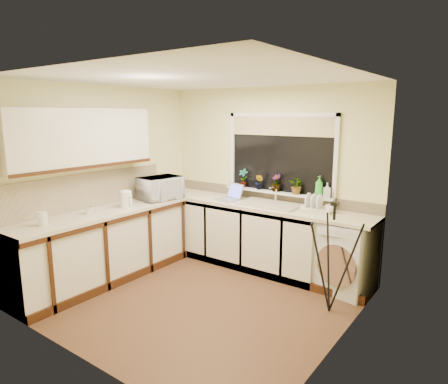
# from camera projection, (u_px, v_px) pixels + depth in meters

# --- Properties ---
(floor) EXTENTS (3.20, 3.20, 0.00)m
(floor) POSITION_uv_depth(u_px,v_px,m) (201.00, 298.00, 4.57)
(floor) COLOR brown
(floor) RESTS_ON ground
(ceiling) EXTENTS (3.20, 3.20, 0.00)m
(ceiling) POSITION_uv_depth(u_px,v_px,m) (198.00, 78.00, 4.10)
(ceiling) COLOR white
(ceiling) RESTS_ON ground
(wall_back) EXTENTS (3.20, 0.00, 3.20)m
(wall_back) POSITION_uv_depth(u_px,v_px,m) (268.00, 177.00, 5.52)
(wall_back) COLOR beige
(wall_back) RESTS_ON ground
(wall_front) EXTENTS (3.20, 0.00, 3.20)m
(wall_front) POSITION_uv_depth(u_px,v_px,m) (79.00, 224.00, 3.14)
(wall_front) COLOR beige
(wall_front) RESTS_ON ground
(wall_left) EXTENTS (0.00, 3.00, 3.00)m
(wall_left) POSITION_uv_depth(u_px,v_px,m) (106.00, 180.00, 5.26)
(wall_left) COLOR beige
(wall_left) RESTS_ON ground
(wall_right) EXTENTS (0.00, 3.00, 3.00)m
(wall_right) POSITION_uv_depth(u_px,v_px,m) (343.00, 215.00, 3.41)
(wall_right) COLOR beige
(wall_right) RESTS_ON ground
(base_cabinet_back) EXTENTS (2.55, 0.60, 0.86)m
(base_cabinet_back) POSITION_uv_depth(u_px,v_px,m) (236.00, 232.00, 5.63)
(base_cabinet_back) COLOR silver
(base_cabinet_back) RESTS_ON floor
(base_cabinet_left) EXTENTS (0.54, 2.40, 0.86)m
(base_cabinet_left) POSITION_uv_depth(u_px,v_px,m) (105.00, 247.00, 5.00)
(base_cabinet_left) COLOR silver
(base_cabinet_left) RESTS_ON floor
(worktop_back) EXTENTS (3.20, 0.60, 0.04)m
(worktop_back) POSITION_uv_depth(u_px,v_px,m) (256.00, 205.00, 5.35)
(worktop_back) COLOR beige
(worktop_back) RESTS_ON base_cabinet_back
(worktop_left) EXTENTS (0.60, 2.40, 0.04)m
(worktop_left) POSITION_uv_depth(u_px,v_px,m) (103.00, 213.00, 4.91)
(worktop_left) COLOR beige
(worktop_left) RESTS_ON base_cabinet_left
(upper_cabinet) EXTENTS (0.28, 1.90, 0.70)m
(upper_cabinet) POSITION_uv_depth(u_px,v_px,m) (81.00, 138.00, 4.69)
(upper_cabinet) COLOR silver
(upper_cabinet) RESTS_ON wall_left
(splashback_left) EXTENTS (0.02, 2.40, 0.45)m
(splashback_left) POSITION_uv_depth(u_px,v_px,m) (88.00, 191.00, 5.03)
(splashback_left) COLOR beige
(splashback_left) RESTS_ON wall_left
(splashback_back) EXTENTS (3.20, 0.02, 0.14)m
(splashback_back) POSITION_uv_depth(u_px,v_px,m) (267.00, 195.00, 5.56)
(splashback_back) COLOR beige
(splashback_back) RESTS_ON wall_back
(window_glass) EXTENTS (1.50, 0.02, 1.00)m
(window_glass) POSITION_uv_depth(u_px,v_px,m) (281.00, 154.00, 5.33)
(window_glass) COLOR black
(window_glass) RESTS_ON wall_back
(window_blind) EXTENTS (1.50, 0.02, 0.25)m
(window_blind) POSITION_uv_depth(u_px,v_px,m) (281.00, 126.00, 5.24)
(window_blind) COLOR tan
(window_blind) RESTS_ON wall_back
(windowsill) EXTENTS (1.60, 0.14, 0.03)m
(windowsill) POSITION_uv_depth(u_px,v_px,m) (278.00, 192.00, 5.39)
(windowsill) COLOR white
(windowsill) RESTS_ON wall_back
(sink) EXTENTS (0.82, 0.46, 0.03)m
(sink) POSITION_uv_depth(u_px,v_px,m) (269.00, 204.00, 5.23)
(sink) COLOR tan
(sink) RESTS_ON worktop_back
(faucet) EXTENTS (0.03, 0.03, 0.24)m
(faucet) POSITION_uv_depth(u_px,v_px,m) (276.00, 194.00, 5.35)
(faucet) COLOR silver
(faucet) RESTS_ON worktop_back
(washing_machine) EXTENTS (0.68, 0.66, 0.85)m
(washing_machine) POSITION_uv_depth(u_px,v_px,m) (346.00, 256.00, 4.70)
(washing_machine) COLOR silver
(washing_machine) RESTS_ON floor
(laptop) EXTENTS (0.39, 0.39, 0.22)m
(laptop) POSITION_uv_depth(u_px,v_px,m) (231.00, 196.00, 5.55)
(laptop) COLOR #96979D
(laptop) RESTS_ON worktop_back
(kettle) EXTENTS (0.15, 0.15, 0.20)m
(kettle) POSITION_uv_depth(u_px,v_px,m) (126.00, 200.00, 5.10)
(kettle) COLOR white
(kettle) RESTS_ON worktop_left
(dish_rack) EXTENTS (0.43, 0.37, 0.05)m
(dish_rack) POSITION_uv_depth(u_px,v_px,m) (315.00, 210.00, 4.86)
(dish_rack) COLOR beige
(dish_rack) RESTS_ON worktop_back
(tripod) EXTENTS (0.64, 0.64, 1.21)m
(tripod) POSITION_uv_depth(u_px,v_px,m) (332.00, 258.00, 4.15)
(tripod) COLOR black
(tripod) RESTS_ON floor
(glass_jug) EXTENTS (0.10, 0.10, 0.15)m
(glass_jug) POSITION_uv_depth(u_px,v_px,m) (42.00, 219.00, 4.26)
(glass_jug) COLOR silver
(glass_jug) RESTS_ON worktop_left
(steel_jar) EXTENTS (0.08, 0.08, 0.11)m
(steel_jar) POSITION_uv_depth(u_px,v_px,m) (89.00, 210.00, 4.75)
(steel_jar) COLOR white
(steel_jar) RESTS_ON worktop_left
(microwave) EXTENTS (0.47, 0.63, 0.32)m
(microwave) POSITION_uv_depth(u_px,v_px,m) (160.00, 188.00, 5.57)
(microwave) COLOR white
(microwave) RESTS_ON worktop_left
(plant_a) EXTENTS (0.15, 0.11, 0.27)m
(plant_a) POSITION_uv_depth(u_px,v_px,m) (243.00, 178.00, 5.67)
(plant_a) COLOR #999999
(plant_a) RESTS_ON windowsill
(plant_b) EXTENTS (0.14, 0.13, 0.21)m
(plant_b) POSITION_uv_depth(u_px,v_px,m) (259.00, 182.00, 5.49)
(plant_b) COLOR #999999
(plant_b) RESTS_ON windowsill
(plant_c) EXTENTS (0.16, 0.16, 0.23)m
(plant_c) POSITION_uv_depth(u_px,v_px,m) (276.00, 183.00, 5.36)
(plant_c) COLOR #999999
(plant_c) RESTS_ON windowsill
(plant_d) EXTENTS (0.25, 0.23, 0.23)m
(plant_d) POSITION_uv_depth(u_px,v_px,m) (297.00, 186.00, 5.17)
(plant_d) COLOR #999999
(plant_d) RESTS_ON windowsill
(soap_bottle_green) EXTENTS (0.11, 0.11, 0.27)m
(soap_bottle_green) POSITION_uv_depth(u_px,v_px,m) (319.00, 186.00, 5.00)
(soap_bottle_green) COLOR green
(soap_bottle_green) RESTS_ON windowsill
(soap_bottle_clear) EXTENTS (0.11, 0.11, 0.19)m
(soap_bottle_clear) POSITION_uv_depth(u_px,v_px,m) (327.00, 190.00, 4.95)
(soap_bottle_clear) COLOR #999999
(soap_bottle_clear) RESTS_ON windowsill
(cup_back) EXTENTS (0.17, 0.17, 0.10)m
(cup_back) POSITION_uv_depth(u_px,v_px,m) (330.00, 209.00, 4.81)
(cup_back) COLOR white
(cup_back) RESTS_ON worktop_back
(cup_left) EXTENTS (0.12, 0.12, 0.09)m
(cup_left) POSITION_uv_depth(u_px,v_px,m) (90.00, 210.00, 4.77)
(cup_left) COLOR beige
(cup_left) RESTS_ON worktop_left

